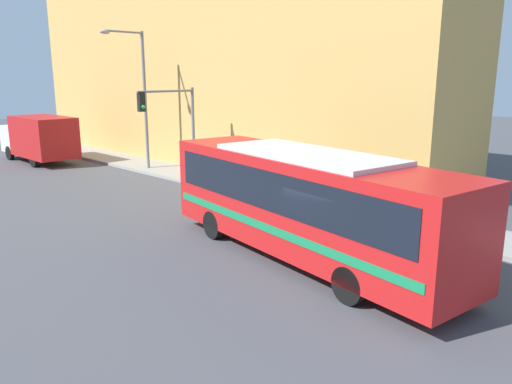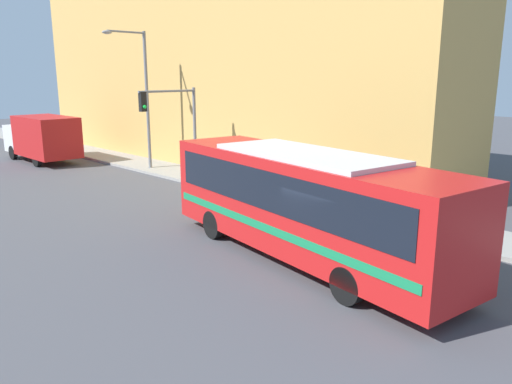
# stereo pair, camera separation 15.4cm
# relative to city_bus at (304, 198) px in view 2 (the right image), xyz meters

# --- Properties ---
(ground_plane) EXTENTS (120.00, 120.00, 0.00)m
(ground_plane) POSITION_rel_city_bus_xyz_m (-0.45, -1.59, -1.88)
(ground_plane) COLOR #47474C
(sidewalk) EXTENTS (2.70, 70.00, 0.15)m
(sidewalk) POSITION_rel_city_bus_xyz_m (5.40, 18.41, -1.81)
(sidewalk) COLOR gray
(sidewalk) RESTS_ON ground_plane
(building_facade) EXTENTS (6.00, 31.94, 12.90)m
(building_facade) POSITION_rel_city_bus_xyz_m (9.75, 15.38, 4.57)
(building_facade) COLOR tan
(building_facade) RESTS_ON ground_plane
(city_bus) EXTENTS (4.24, 10.87, 3.27)m
(city_bus) POSITION_rel_city_bus_xyz_m (0.00, 0.00, 0.00)
(city_bus) COLOR red
(city_bus) RESTS_ON ground_plane
(delivery_truck) EXTENTS (2.47, 6.57, 2.91)m
(delivery_truck) POSITION_rel_city_bus_xyz_m (1.72, 22.89, -0.29)
(delivery_truck) COLOR #B21919
(delivery_truck) RESTS_ON ground_plane
(fire_hydrant) EXTENTS (0.22, 0.29, 0.73)m
(fire_hydrant) POSITION_rel_city_bus_xyz_m (4.65, 1.51, -1.37)
(fire_hydrant) COLOR red
(fire_hydrant) RESTS_ON sidewalk
(traffic_light_pole) EXTENTS (3.28, 0.35, 4.66)m
(traffic_light_pole) POSITION_rel_city_bus_xyz_m (3.60, 11.19, 1.50)
(traffic_light_pole) COLOR slate
(traffic_light_pole) RESTS_ON sidewalk
(parking_meter) EXTENTS (0.14, 0.14, 1.17)m
(parking_meter) POSITION_rel_city_bus_xyz_m (4.65, 9.15, -0.93)
(parking_meter) COLOR slate
(parking_meter) RESTS_ON sidewalk
(street_lamp) EXTENTS (2.60, 0.28, 7.61)m
(street_lamp) POSITION_rel_city_bus_xyz_m (4.57, 15.58, 2.77)
(street_lamp) COLOR slate
(street_lamp) RESTS_ON sidewalk
(pedestrian_near_corner) EXTENTS (0.34, 0.34, 1.80)m
(pedestrian_near_corner) POSITION_rel_city_bus_xyz_m (5.15, 2.67, -0.81)
(pedestrian_near_corner) COLOR #47382D
(pedestrian_near_corner) RESTS_ON sidewalk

